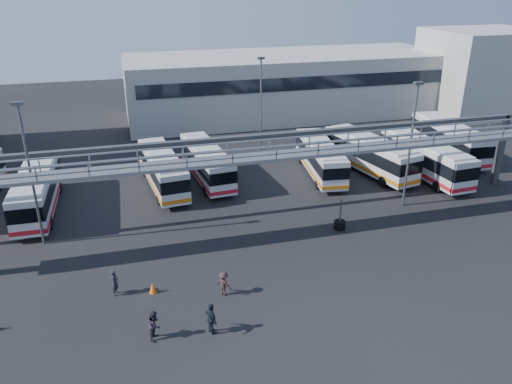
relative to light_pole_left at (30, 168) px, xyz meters
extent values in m
plane|color=black|center=(16.00, -8.00, -5.73)|extent=(140.00, 140.00, 0.00)
cube|color=gray|center=(16.00, -3.00, 0.37)|extent=(50.00, 1.80, 0.22)
cube|color=gray|center=(16.00, -3.85, 1.32)|extent=(50.00, 0.10, 0.10)
cube|color=gray|center=(16.00, -2.15, 1.32)|extent=(50.00, 0.10, 0.10)
cube|color=#4C4F54|center=(16.00, 1.00, 0.57)|extent=(45.00, 0.50, 0.35)
cube|color=#9E9E99|center=(28.00, 30.00, -1.73)|extent=(42.00, 14.00, 8.00)
cube|color=#B2B2AD|center=(54.00, 24.00, -0.23)|extent=(14.00, 12.00, 11.00)
cylinder|color=#4C4F54|center=(0.00, 0.00, -0.73)|extent=(0.18, 0.18, 10.00)
cube|color=#4C4F54|center=(0.00, 0.00, 4.37)|extent=(0.70, 0.35, 0.22)
cylinder|color=#4C4F54|center=(28.00, -1.00, -0.73)|extent=(0.18, 0.18, 10.00)
cube|color=#4C4F54|center=(28.00, -1.00, 4.37)|extent=(0.70, 0.35, 0.22)
cylinder|color=#4C4F54|center=(20.00, 14.00, -0.73)|extent=(0.18, 0.18, 10.00)
cube|color=#4C4F54|center=(20.00, 14.00, 4.37)|extent=(0.70, 0.35, 0.22)
cylinder|color=black|center=(-4.83, 11.42, -5.22)|extent=(0.42, 1.04, 1.02)
cube|color=silver|center=(-0.87, 5.80, -3.89)|extent=(2.68, 11.11, 2.77)
cube|color=black|center=(-0.87, 5.80, -3.56)|extent=(2.74, 11.17, 1.11)
cube|color=red|center=(-0.87, 5.80, -4.87)|extent=(2.73, 11.16, 0.35)
cube|color=silver|center=(-0.87, 5.80, -2.42)|extent=(2.41, 10.00, 0.16)
cylinder|color=black|center=(-2.06, 2.27, -5.22)|extent=(0.32, 1.01, 1.01)
cylinder|color=black|center=(0.22, 2.24, -5.22)|extent=(0.32, 1.01, 1.01)
cylinder|color=black|center=(-1.95, 9.36, -5.22)|extent=(0.32, 1.01, 1.01)
cylinder|color=black|center=(0.33, 9.33, -5.22)|extent=(0.32, 1.01, 1.01)
cube|color=silver|center=(9.27, 8.09, -3.97)|extent=(3.53, 10.80, 2.65)
cube|color=black|center=(9.27, 8.09, -3.65)|extent=(3.59, 10.87, 1.06)
cube|color=#C87112|center=(9.27, 8.09, -4.91)|extent=(3.58, 10.85, 0.34)
cube|color=silver|center=(9.27, 8.09, -2.57)|extent=(3.17, 9.72, 0.15)
cylinder|color=black|center=(8.55, 4.60, -5.25)|extent=(0.39, 0.99, 0.96)
cylinder|color=black|center=(10.71, 4.83, -5.25)|extent=(0.39, 0.99, 0.96)
cylinder|color=black|center=(7.83, 11.35, -5.25)|extent=(0.39, 0.99, 0.96)
cylinder|color=black|center=(9.98, 11.58, -5.25)|extent=(0.39, 0.99, 0.96)
cube|color=silver|center=(13.38, 8.92, -3.97)|extent=(3.39, 10.77, 2.65)
cube|color=black|center=(13.38, 8.92, -3.66)|extent=(3.45, 10.84, 1.06)
cube|color=red|center=(13.38, 8.92, -4.91)|extent=(3.44, 10.83, 0.34)
cube|color=silver|center=(13.38, 8.92, -2.57)|extent=(3.05, 9.69, 0.15)
cylinder|color=black|center=(12.61, 5.45, -5.25)|extent=(0.38, 0.99, 0.96)
cylinder|color=black|center=(14.77, 5.65, -5.25)|extent=(0.38, 0.99, 0.96)
cylinder|color=black|center=(11.98, 12.19, -5.25)|extent=(0.38, 0.99, 0.96)
cylinder|color=black|center=(14.14, 12.40, -5.25)|extent=(0.38, 0.99, 0.96)
cube|color=silver|center=(23.99, 7.38, -3.99)|extent=(3.67, 10.67, 2.61)
cube|color=black|center=(23.99, 7.38, -3.68)|extent=(3.74, 10.74, 1.05)
cube|color=#C87112|center=(23.99, 7.38, -4.92)|extent=(3.73, 10.73, 0.33)
cube|color=silver|center=(23.99, 7.38, -2.61)|extent=(3.30, 9.60, 0.15)
cylinder|color=black|center=(22.51, 4.19, -5.25)|extent=(0.40, 0.98, 0.95)
cylinder|color=black|center=(24.63, 3.92, -5.25)|extent=(0.40, 0.98, 0.95)
cylinder|color=black|center=(23.35, 10.83, -5.25)|extent=(0.40, 0.98, 0.95)
cylinder|color=black|center=(25.47, 10.56, -5.25)|extent=(0.40, 0.98, 0.95)
cube|color=silver|center=(28.76, 6.75, -3.87)|extent=(4.79, 11.51, 2.81)
cube|color=black|center=(28.76, 6.75, -3.53)|extent=(4.86, 11.58, 1.12)
cube|color=#C87112|center=(28.76, 6.75, -4.86)|extent=(4.85, 11.57, 0.36)
cube|color=silver|center=(28.76, 6.75, -2.38)|extent=(4.31, 10.36, 0.16)
cylinder|color=black|center=(28.36, 2.99, -5.22)|extent=(0.51, 1.06, 1.02)
cylinder|color=black|center=(30.62, 3.47, -5.22)|extent=(0.51, 1.06, 1.02)
cylinder|color=black|center=(26.90, 10.03, -5.22)|extent=(0.51, 1.06, 1.02)
cylinder|color=black|center=(29.16, 10.50, -5.22)|extent=(0.51, 1.06, 1.02)
cube|color=silver|center=(33.26, 4.36, -3.86)|extent=(3.33, 11.38, 2.81)
cube|color=black|center=(33.26, 4.36, -3.53)|extent=(3.39, 11.44, 1.12)
cube|color=red|center=(33.26, 4.36, -4.86)|extent=(3.38, 11.43, 0.36)
cube|color=silver|center=(33.26, 4.36, -2.38)|extent=(2.99, 10.24, 0.16)
cylinder|color=black|center=(32.35, 0.70, -5.22)|extent=(0.38, 1.04, 1.02)
cylinder|color=black|center=(34.66, 0.86, -5.22)|extent=(0.38, 1.04, 1.02)
cylinder|color=black|center=(31.86, 7.87, -5.22)|extent=(0.38, 1.04, 1.02)
cylinder|color=black|center=(34.16, 8.03, -5.22)|extent=(0.38, 1.04, 1.02)
cube|color=silver|center=(38.90, 8.83, -3.83)|extent=(3.41, 11.61, 2.86)
cube|color=black|center=(38.90, 8.83, -3.49)|extent=(3.48, 11.67, 1.15)
cube|color=red|center=(38.90, 8.83, -4.84)|extent=(3.47, 11.66, 0.36)
cube|color=silver|center=(38.90, 8.83, -2.31)|extent=(3.07, 10.45, 0.17)
cylinder|color=black|center=(37.46, 5.26, -5.21)|extent=(0.39, 1.06, 1.04)
cylinder|color=black|center=(39.82, 5.09, -5.21)|extent=(0.39, 1.06, 1.04)
cylinder|color=black|center=(37.98, 12.57, -5.21)|extent=(0.39, 1.06, 1.04)
cylinder|color=black|center=(40.34, 12.40, -5.21)|extent=(0.39, 1.06, 1.04)
imported|color=#232129|center=(4.87, -7.71, -4.90)|extent=(0.58, 0.71, 1.66)
imported|color=#26202D|center=(6.81, -12.30, -4.88)|extent=(0.92, 1.01, 1.70)
imported|color=#312120|center=(11.08, -9.43, -4.96)|extent=(1.09, 1.12, 1.54)
imported|color=black|center=(9.73, -12.68, -4.81)|extent=(0.74, 1.16, 1.84)
cone|color=orange|center=(7.00, -8.10, -5.38)|extent=(0.48, 0.48, 0.69)
cylinder|color=black|center=(21.20, -3.50, -5.61)|extent=(0.85, 0.85, 0.20)
cylinder|color=black|center=(21.20, -3.50, -5.38)|extent=(0.85, 0.85, 0.20)
cylinder|color=black|center=(21.20, -3.50, -5.16)|extent=(0.85, 0.85, 0.20)
cylinder|color=#4C4F54|center=(21.20, -3.50, -4.51)|extent=(0.12, 0.12, 2.43)
camera|label=1|loc=(6.34, -33.94, 11.80)|focal=35.00mm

